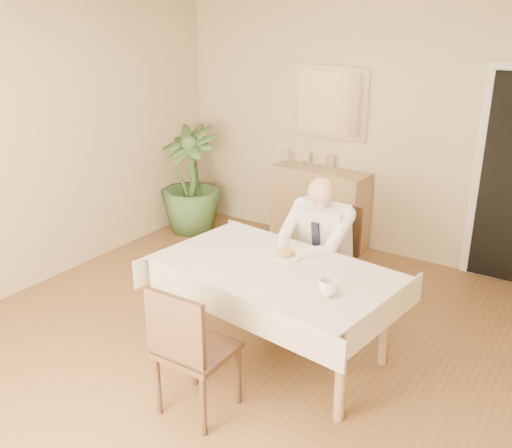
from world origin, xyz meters
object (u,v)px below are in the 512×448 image
Objects in this scene: dining_table at (275,277)px; chair_near at (189,346)px; chair_far at (329,252)px; sideboard at (319,207)px; coffee_mug at (328,287)px; seated_man at (313,247)px; potted_palm at (190,180)px.

dining_table is 2.00× the size of chair_near.
chair_far reaches higher than dining_table.
chair_near is at bearing -73.22° from sideboard.
dining_table is 0.56m from coffee_mug.
dining_table is at bearing -90.00° from seated_man.
seated_man is (0.00, -0.29, 0.15)m from chair_far.
chair_near reaches higher than coffee_mug.
potted_palm is at bearing 160.60° from chair_far.
sideboard is at bearing 116.44° from dining_table.
chair_near is 3.32m from potted_palm.
potted_palm reaches higher than chair_far.
potted_palm reaches higher than coffee_mug.
potted_palm is (-2.20, 1.12, -0.07)m from seated_man.
seated_man is 1.00× the size of potted_palm.
seated_man is at bearing -27.03° from potted_palm.
chair_near is 0.73× the size of potted_palm.
coffee_mug is (0.51, -0.17, 0.14)m from dining_table.
chair_far is at bearing 115.69° from coffee_mug.
dining_table is 1.71× the size of sideboard.
seated_man reaches higher than chair_far.
dining_table is at bearing -88.77° from chair_far.
coffee_mug is (0.51, -0.77, 0.11)m from seated_man.
coffee_mug is (0.51, -1.06, 0.26)m from chair_far.
dining_table is 0.59m from seated_man.
seated_man is (0.00, 0.59, 0.02)m from dining_table.
chair_far is 7.27× the size of coffee_mug.
sideboard is 1.52m from potted_palm.
seated_man is (0.10, 1.45, 0.17)m from chair_near.
coffee_mug is (0.61, 0.68, 0.29)m from chair_near.
sideboard is (-0.76, 1.30, -0.11)m from chair_far.
seated_man is 1.16× the size of sideboard.
potted_palm is (-2.10, 2.57, 0.11)m from chair_near.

